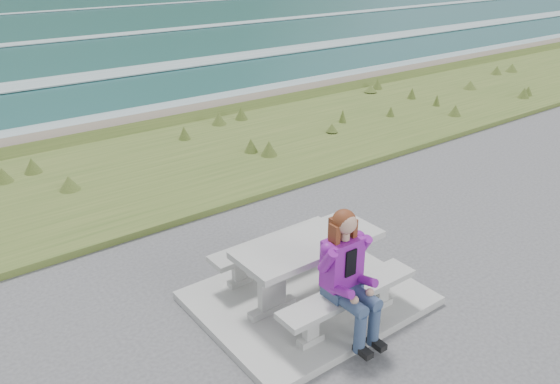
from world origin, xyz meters
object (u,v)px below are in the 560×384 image
(picnic_table, at_px, (309,254))
(seated_woman, at_px, (351,293))
(bench_seaward, at_px, (274,247))
(bench_landward, at_px, (349,298))

(picnic_table, height_order, seated_woman, seated_woman)
(bench_seaward, bearing_deg, picnic_table, -90.00)
(picnic_table, relative_size, bench_landward, 1.00)
(seated_woman, bearing_deg, bench_seaward, 86.34)
(bench_landward, height_order, seated_woman, seated_woman)
(picnic_table, distance_m, bench_seaward, 0.74)
(bench_landward, xyz_separation_m, seated_woman, (-0.11, -0.14, 0.19))
(bench_landward, bearing_deg, picnic_table, 90.00)
(bench_seaward, bearing_deg, seated_woman, -94.16)
(bench_seaward, xyz_separation_m, seated_woman, (-0.11, -1.54, 0.19))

